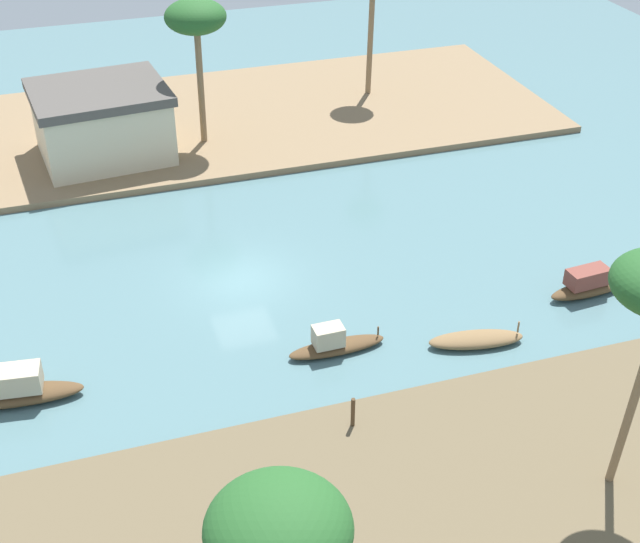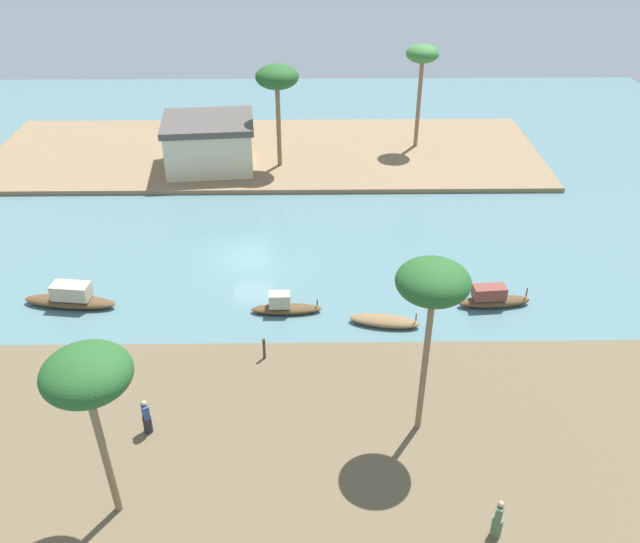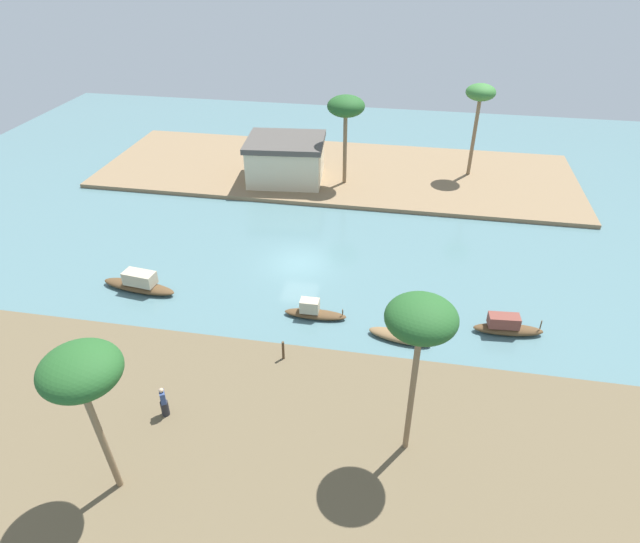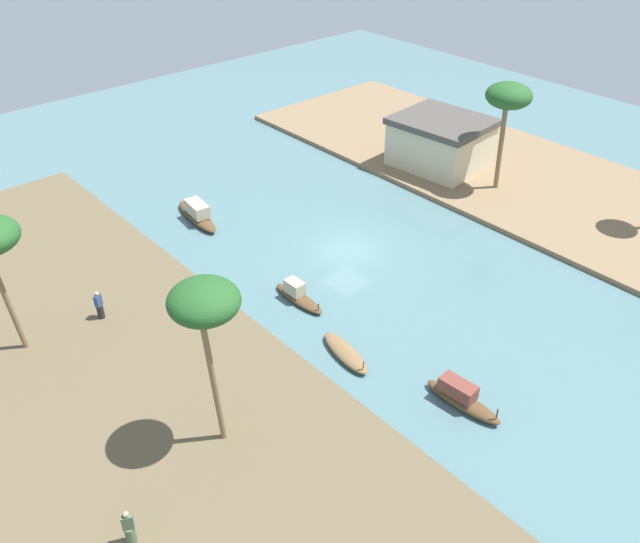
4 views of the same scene
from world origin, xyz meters
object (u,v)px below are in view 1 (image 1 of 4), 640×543
Objects in this scene: sampan_upstream_small at (591,284)px; sampan_downstream_large at (10,391)px; riverside_building at (102,122)px; mooring_post at (353,412)px; sampan_open_hull at (476,339)px; sampan_foreground at (334,344)px; palm_tree_right_tall at (196,19)px; palm_tree_left_near at (278,532)px.

sampan_downstream_large is at bearing 174.68° from sampan_upstream_small.
sampan_downstream_large is 0.72× the size of riverside_building.
mooring_post is (10.73, -5.08, 0.40)m from sampan_downstream_large.
sampan_open_hull is 1.00× the size of sampan_foreground.
palm_tree_right_tall reaches higher than sampan_foreground.
palm_tree_left_near is at bearing -60.41° from sampan_downstream_large.
sampan_upstream_small is 11.22m from sampan_foreground.
palm_tree_left_near reaches higher than sampan_foreground.
palm_tree_right_tall reaches higher than riverside_building.
palm_tree_right_tall is (4.75, 32.62, 0.23)m from palm_tree_left_near.
riverside_building is (-5.28, -0.03, -4.81)m from palm_tree_right_tall.
mooring_post reaches higher than sampan_foreground.
sampan_foreground is 20.33m from riverside_building.
sampan_upstream_small is 0.52× the size of palm_tree_right_tall.
palm_tree_left_near reaches higher than riverside_building.
sampan_downstream_large is 11.87m from mooring_post.
riverside_building is at bearing 90.92° from palm_tree_left_near.
sampan_downstream_large is (-22.74, 0.29, 0.03)m from sampan_upstream_small.
palm_tree_left_near is 1.02× the size of riverside_building.
sampan_downstream_large is 0.70× the size of palm_tree_left_near.
palm_tree_left_near is at bearing -94.57° from riverside_building.
mooring_post is at bearing -89.71° from palm_tree_right_tall.
sampan_open_hull is at bearing 27.17° from mooring_post.
riverside_building reaches higher than sampan_downstream_large.
sampan_upstream_small is 23.35m from palm_tree_right_tall.
palm_tree_right_tall is 1.06× the size of riverside_building.
mooring_post is at bearing -18.32° from sampan_downstream_large.
sampan_open_hull is 17.58m from palm_tree_left_near.
sampan_upstream_small is at bearing 1.52° from sampan_foreground.
sampan_upstream_small is at bearing 26.00° from sampan_open_hull.
palm_tree_left_near is at bearing -98.29° from palm_tree_right_tall.
riverside_building is at bearing 106.97° from sampan_foreground.
mooring_post is at bearing -162.87° from sampan_upstream_small.
riverside_building is at bearing 129.44° from sampan_open_hull.
palm_tree_left_near is (-4.87, -9.01, 5.91)m from mooring_post.
sampan_downstream_large is 11.56m from sampan_foreground.
sampan_upstream_small reaches higher than sampan_open_hull.
sampan_upstream_small is 0.77× the size of sampan_downstream_large.
sampan_upstream_small reaches higher than sampan_foreground.
riverside_building is at bearing 128.23° from sampan_upstream_small.
sampan_upstream_small is 3.58× the size of mooring_post.
palm_tree_right_tall is at bearing 91.88° from sampan_foreground.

